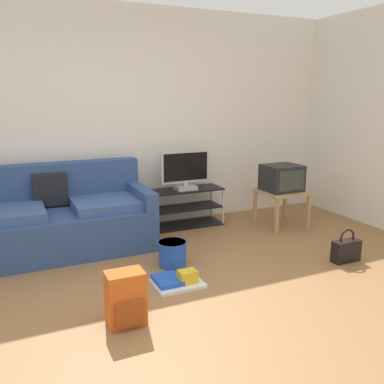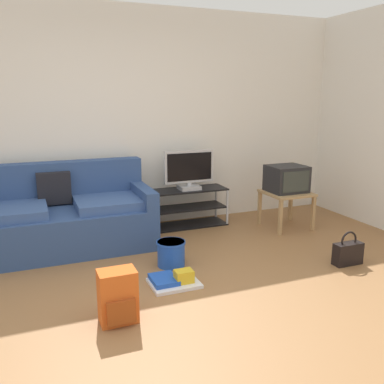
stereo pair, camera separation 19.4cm
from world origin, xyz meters
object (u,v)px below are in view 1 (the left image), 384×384
(couch, at_px, (59,220))
(side_table, at_px, (282,196))
(crt_tv, at_px, (282,178))
(tv_stand, at_px, (185,207))
(backpack, at_px, (126,298))
(floor_tray, at_px, (177,281))
(cleaning_bucket, at_px, (172,253))
(flat_tv, at_px, (185,170))
(handbag, at_px, (346,250))

(couch, height_order, side_table, couch)
(crt_tv, bearing_deg, tv_stand, 155.56)
(couch, distance_m, tv_stand, 1.60)
(couch, bearing_deg, crt_tv, -6.00)
(crt_tv, bearing_deg, backpack, -148.92)
(floor_tray, bearing_deg, tv_stand, 64.21)
(couch, height_order, crt_tv, couch)
(backpack, distance_m, cleaning_bucket, 1.10)
(couch, distance_m, flat_tv, 1.64)
(side_table, distance_m, cleaning_bucket, 1.88)
(couch, relative_size, backpack, 4.80)
(tv_stand, xyz_separation_m, handbag, (1.00, -1.78, -0.12))
(flat_tv, height_order, handbag, flat_tv)
(handbag, bearing_deg, backpack, -174.71)
(tv_stand, relative_size, flat_tv, 1.50)
(couch, bearing_deg, flat_tv, 7.32)
(tv_stand, bearing_deg, cleaning_bucket, -118.93)
(cleaning_bucket, bearing_deg, tv_stand, 61.07)
(handbag, bearing_deg, floor_tray, 173.34)
(flat_tv, xyz_separation_m, crt_tv, (1.12, -0.49, -0.10))
(tv_stand, height_order, backpack, tv_stand)
(floor_tray, bearing_deg, couch, 121.37)
(handbag, bearing_deg, flat_tv, 119.77)
(crt_tv, xyz_separation_m, floor_tray, (-1.88, -1.06, -0.59))
(crt_tv, relative_size, floor_tray, 1.06)
(backpack, relative_size, floor_tray, 0.94)
(side_table, height_order, handbag, side_table)
(tv_stand, xyz_separation_m, backpack, (-1.34, -2.00, -0.04))
(backpack, height_order, handbag, backpack)
(side_table, distance_m, crt_tv, 0.24)
(couch, height_order, tv_stand, couch)
(side_table, bearing_deg, couch, 173.66)
(flat_tv, bearing_deg, backpack, -124.25)
(backpack, xyz_separation_m, handbag, (2.35, 0.22, -0.08))
(side_table, xyz_separation_m, backpack, (-2.46, -1.47, -0.20))
(flat_tv, height_order, cleaning_bucket, flat_tv)
(tv_stand, distance_m, crt_tv, 1.29)
(couch, height_order, handbag, couch)
(flat_tv, bearing_deg, crt_tv, -23.48)
(couch, bearing_deg, side_table, -6.34)
(flat_tv, relative_size, handbag, 1.88)
(flat_tv, relative_size, crt_tv, 1.43)
(side_table, distance_m, handbag, 1.29)
(crt_tv, distance_m, floor_tray, 2.24)
(flat_tv, distance_m, crt_tv, 1.23)
(handbag, relative_size, cleaning_bucket, 1.20)
(tv_stand, bearing_deg, couch, -171.88)
(side_table, relative_size, backpack, 1.34)
(crt_tv, bearing_deg, floor_tray, -150.53)
(couch, relative_size, cleaning_bucket, 6.73)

